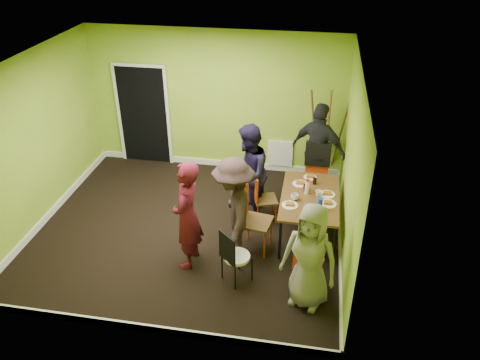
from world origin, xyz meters
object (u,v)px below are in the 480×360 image
object	(u,v)px
orange_bottle	(304,187)
chair_bentwood	(233,255)
chair_back_end	(317,161)
chair_front_end	(307,262)
person_left_near	(234,210)
blue_bottle	(320,203)
person_standing	(187,216)
person_left_far	(248,173)
person_front_end	(310,257)
easel	(327,137)
chair_left_far	(261,195)
thermos	(307,187)
dining_table	(310,199)
chair_left_near	(251,215)
person_back_end	(319,151)

from	to	relation	value
orange_bottle	chair_bentwood	bearing A→B (deg)	-120.35
chair_back_end	chair_front_end	xyz separation A→B (m)	(-0.04, -2.46, -0.28)
orange_bottle	chair_front_end	bearing A→B (deg)	-84.36
person_left_near	blue_bottle	bearing A→B (deg)	96.15
blue_bottle	person_standing	bearing A→B (deg)	-160.32
person_left_far	person_front_end	size ratio (longest dim) A/B	1.10
blue_bottle	person_front_end	distance (m)	1.19
person_left_far	easel	bearing A→B (deg)	138.17
easel	person_standing	bearing A→B (deg)	-124.27
person_left_far	person_front_end	distance (m)	2.20
chair_left_far	chair_back_end	xyz separation A→B (m)	(0.88, 0.89, 0.27)
thermos	dining_table	bearing A→B (deg)	-49.69
chair_front_end	person_front_end	xyz separation A→B (m)	(0.03, -0.22, 0.28)
orange_bottle	person_front_end	distance (m)	1.73
chair_left_near	chair_bentwood	distance (m)	0.83
chair_left_far	chair_front_end	world-z (taller)	chair_left_far
orange_bottle	person_back_end	distance (m)	1.15
thermos	blue_bottle	size ratio (longest dim) A/B	1.26
person_back_end	easel	bearing A→B (deg)	-80.21
dining_table	chair_back_end	distance (m)	1.17
dining_table	chair_left_near	xyz separation A→B (m)	(-0.87, -0.49, -0.08)
chair_left_far	chair_front_end	distance (m)	1.78
orange_bottle	person_back_end	size ratio (longest dim) A/B	0.04
easel	person_front_end	size ratio (longest dim) A/B	1.21
person_standing	person_back_end	xyz separation A→B (m)	(1.80, 2.33, 0.03)
chair_back_end	chair_front_end	distance (m)	2.47
easel	blue_bottle	distance (m)	2.18
chair_front_end	person_back_end	bearing A→B (deg)	103.45
dining_table	person_back_end	size ratio (longest dim) A/B	0.84
easel	thermos	world-z (taller)	easel
chair_front_end	thermos	xyz separation A→B (m)	(-0.09, 1.36, 0.37)
chair_front_end	thermos	world-z (taller)	thermos
chair_left_far	person_front_end	world-z (taller)	person_front_end
person_standing	chair_left_far	bearing A→B (deg)	145.98
person_back_end	person_left_near	bearing A→B (deg)	84.87
chair_left_far	person_front_end	size ratio (longest dim) A/B	0.58
orange_bottle	person_standing	bearing A→B (deg)	-143.17
chair_front_end	person_left_near	bearing A→B (deg)	167.79
person_standing	person_back_end	size ratio (longest dim) A/B	0.96
person_standing	easel	bearing A→B (deg)	147.43
blue_bottle	person_front_end	world-z (taller)	person_front_end
chair_left_near	person_left_far	world-z (taller)	person_left_far
dining_table	chair_left_far	bearing A→B (deg)	161.31
orange_bottle	person_front_end	xyz separation A→B (m)	(0.17, -1.72, -0.01)
dining_table	chair_front_end	world-z (taller)	chair_front_end
person_back_end	orange_bottle	bearing A→B (deg)	104.74
chair_left_far	chair_back_end	world-z (taller)	chair_back_end
person_standing	person_left_near	xyz separation A→B (m)	(0.63, 0.27, -0.02)
chair_back_end	person_standing	size ratio (longest dim) A/B	0.64
chair_left_far	easel	bearing A→B (deg)	129.30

